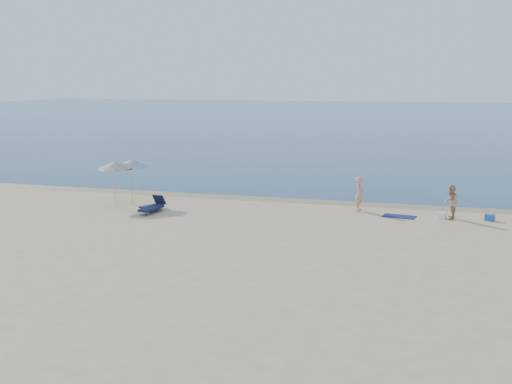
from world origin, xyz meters
TOP-DOWN VIEW (x-y plane):
  - ground at (0.00, 0.00)m, footprint 160.00×160.00m
  - sea at (0.00, 100.00)m, footprint 240.00×160.00m
  - wet_sand_strip at (0.00, 19.40)m, footprint 240.00×1.60m
  - person_left at (1.88, 17.50)m, footprint 0.48×0.68m
  - person_right at (6.46, 16.76)m, footprint 0.65×0.83m
  - beach_towel at (4.02, 16.57)m, footprint 1.72×1.12m
  - white_bag at (6.09, 16.79)m, footprint 0.41×0.37m
  - blue_cooler at (8.33, 16.85)m, footprint 0.53×0.44m
  - umbrella_near at (-10.47, 16.24)m, footprint 2.19×2.21m
  - umbrella_far at (-11.09, 15.45)m, footprint 2.16×2.19m
  - lounger_left at (-8.33, 14.12)m, footprint 0.81×1.93m
  - lounger_right at (-8.66, 14.88)m, footprint 1.07×1.56m

SIDE VIEW (x-z plane):
  - ground at x=0.00m, z-range 0.00..0.00m
  - wet_sand_strip at x=0.00m, z-range 0.00..0.00m
  - sea at x=0.00m, z-range 0.00..0.01m
  - beach_towel at x=4.02m, z-range 0.00..0.03m
  - white_bag at x=6.09m, z-range 0.00..0.31m
  - blue_cooler at x=8.33m, z-range 0.00..0.32m
  - lounger_right at x=-8.66m, z-range -0.09..0.57m
  - lounger_left at x=-8.33m, z-range -0.11..0.72m
  - person_right at x=6.46m, z-range 0.00..1.68m
  - person_left at x=1.88m, z-range 0.00..1.78m
  - umbrella_far at x=-11.09m, z-range 0.95..3.51m
  - umbrella_near at x=-10.47m, z-range 0.96..3.57m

